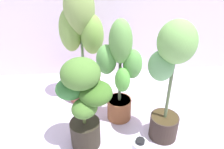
{
  "coord_description": "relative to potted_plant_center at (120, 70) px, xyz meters",
  "views": [
    {
      "loc": [
        -0.19,
        -1.16,
        1.11
      ],
      "look_at": [
        -0.08,
        0.07,
        0.41
      ],
      "focal_mm": 34.12,
      "sensor_mm": 36.0,
      "label": 1
    }
  ],
  "objects": [
    {
      "name": "potted_plant_front_left",
      "position": [
        -0.24,
        -0.25,
        -0.05
      ],
      "size": [
        0.38,
        0.28,
        0.63
      ],
      "color": "#2D271D",
      "rests_on": "ground"
    },
    {
      "name": "potted_plant_front_right",
      "position": [
        0.27,
        -0.21,
        0.07
      ],
      "size": [
        0.28,
        0.26,
        0.82
      ],
      "color": "#342821",
      "rests_on": "ground"
    },
    {
      "name": "potted_plant_center",
      "position": [
        0.0,
        0.0,
        0.0
      ],
      "size": [
        0.36,
        0.25,
        0.77
      ],
      "color": "brown",
      "rests_on": "ground"
    },
    {
      "name": "ground_plane",
      "position": [
        0.02,
        -0.11,
        -0.42
      ],
      "size": [
        8.0,
        8.0,
        0.0
      ],
      "primitive_type": "plane",
      "color": "silver",
      "rests_on": "ground"
    },
    {
      "name": "potted_plant_back_left",
      "position": [
        -0.26,
        0.29,
        0.11
      ],
      "size": [
        0.37,
        0.3,
        0.98
      ],
      "color": "#994D3E",
      "rests_on": "ground"
    }
  ]
}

